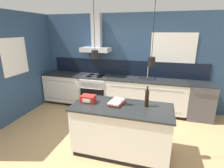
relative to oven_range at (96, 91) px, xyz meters
The scene contains 11 objects.
ground_plane 1.91m from the oven_range, 64.99° to the right, with size 16.00×16.00×0.00m, color tan.
wall_back 1.21m from the oven_range, 22.98° to the left, with size 5.60×2.31×2.60m.
wall_left 2.10m from the oven_range, 148.96° to the right, with size 0.08×3.80×2.60m.
counter_run_left 0.99m from the oven_range, behind, with size 1.19×0.64×0.91m.
counter_run_sink 1.44m from the oven_range, ahead, with size 2.09×0.64×1.31m.
oven_range is the anchor object (origin of this frame).
dishwasher 2.78m from the oven_range, ahead, with size 0.61×0.65×0.91m.
kitchen_island 2.18m from the oven_range, 57.11° to the right, with size 1.72×0.77×0.91m.
bottle_on_island 2.41m from the oven_range, 47.17° to the right, with size 0.07×0.07×0.36m.
book_stack 2.12m from the oven_range, 58.76° to the right, with size 0.28×0.35×0.07m.
red_supply_box 1.97m from the oven_range, 72.82° to the right, with size 0.25×0.18×0.13m.
Camera 1 is at (0.98, -2.82, 2.16)m, focal length 28.00 mm.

